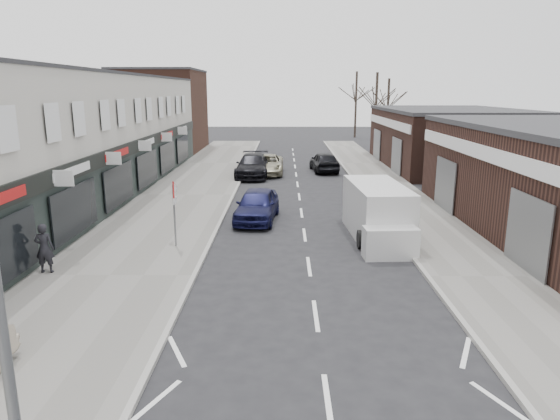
{
  "coord_description": "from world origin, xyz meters",
  "views": [
    {
      "loc": [
        -0.89,
        -6.92,
        6.16
      ],
      "look_at": [
        -1.02,
        7.85,
        2.6
      ],
      "focal_mm": 32.0,
      "sensor_mm": 36.0,
      "label": 1
    }
  ],
  "objects_px": {
    "parked_car_left_c": "(267,164)",
    "parked_car_right_a": "(363,192)",
    "white_van": "(378,213)",
    "warning_sign": "(174,195)",
    "parked_car_right_b": "(324,162)",
    "parked_car_left_b": "(253,166)",
    "parked_car_left_a": "(257,205)",
    "pedestrian": "(44,248)"
  },
  "relations": [
    {
      "from": "parked_car_left_c",
      "to": "parked_car_right_a",
      "type": "relative_size",
      "value": 1.34
    },
    {
      "from": "white_van",
      "to": "parked_car_left_c",
      "type": "xyz_separation_m",
      "value": [
        -5.28,
        16.58,
        -0.35
      ]
    },
    {
      "from": "warning_sign",
      "to": "parked_car_right_b",
      "type": "distance_m",
      "value": 20.74
    },
    {
      "from": "white_van",
      "to": "parked_car_left_b",
      "type": "bearing_deg",
      "value": 108.7
    },
    {
      "from": "parked_car_left_a",
      "to": "parked_car_left_c",
      "type": "bearing_deg",
      "value": 95.66
    },
    {
      "from": "warning_sign",
      "to": "parked_car_left_b",
      "type": "bearing_deg",
      "value": 83.35
    },
    {
      "from": "pedestrian",
      "to": "parked_car_left_c",
      "type": "height_order",
      "value": "pedestrian"
    },
    {
      "from": "white_van",
      "to": "parked_car_right_a",
      "type": "distance_m",
      "value": 6.74
    },
    {
      "from": "parked_car_left_c",
      "to": "parked_car_left_a",
      "type": "bearing_deg",
      "value": -89.58
    },
    {
      "from": "white_van",
      "to": "parked_car_right_b",
      "type": "bearing_deg",
      "value": 89.39
    },
    {
      "from": "pedestrian",
      "to": "parked_car_right_b",
      "type": "xyz_separation_m",
      "value": [
        11.17,
        22.32,
        -0.2
      ]
    },
    {
      "from": "parked_car_left_c",
      "to": "pedestrian",
      "type": "bearing_deg",
      "value": -107.3
    },
    {
      "from": "pedestrian",
      "to": "parked_car_left_c",
      "type": "xyz_separation_m",
      "value": [
        6.77,
        21.18,
        -0.25
      ]
    },
    {
      "from": "parked_car_right_b",
      "to": "white_van",
      "type": "bearing_deg",
      "value": 87.49
    },
    {
      "from": "warning_sign",
      "to": "parked_car_left_c",
      "type": "height_order",
      "value": "warning_sign"
    },
    {
      "from": "parked_car_left_a",
      "to": "parked_car_left_c",
      "type": "distance_m",
      "value": 13.74
    },
    {
      "from": "white_van",
      "to": "pedestrian",
      "type": "distance_m",
      "value": 12.9
    },
    {
      "from": "white_van",
      "to": "parked_car_left_c",
      "type": "relative_size",
      "value": 1.14
    },
    {
      "from": "parked_car_left_b",
      "to": "parked_car_left_c",
      "type": "distance_m",
      "value": 1.56
    },
    {
      "from": "white_van",
      "to": "parked_car_left_b",
      "type": "distance_m",
      "value": 16.6
    },
    {
      "from": "parked_car_right_a",
      "to": "white_van",
      "type": "bearing_deg",
      "value": 85.14
    },
    {
      "from": "parked_car_left_a",
      "to": "parked_car_right_a",
      "type": "distance_m",
      "value": 6.9
    },
    {
      "from": "white_van",
      "to": "parked_car_left_b",
      "type": "height_order",
      "value": "white_van"
    },
    {
      "from": "warning_sign",
      "to": "parked_car_left_c",
      "type": "xyz_separation_m",
      "value": [
        2.96,
        18.2,
        -1.47
      ]
    },
    {
      "from": "parked_car_right_a",
      "to": "parked_car_right_b",
      "type": "height_order",
      "value": "parked_car_right_b"
    },
    {
      "from": "pedestrian",
      "to": "parked_car_left_a",
      "type": "xyz_separation_m",
      "value": [
        6.77,
        7.43,
        -0.2
      ]
    },
    {
      "from": "parked_car_left_a",
      "to": "warning_sign",
      "type": "bearing_deg",
      "value": -117.93
    },
    {
      "from": "warning_sign",
      "to": "parked_car_left_a",
      "type": "height_order",
      "value": "warning_sign"
    },
    {
      "from": "warning_sign",
      "to": "parked_car_right_a",
      "type": "xyz_separation_m",
      "value": [
        8.66,
        8.34,
        -1.56
      ]
    },
    {
      "from": "pedestrian",
      "to": "parked_car_left_a",
      "type": "height_order",
      "value": "pedestrian"
    },
    {
      "from": "white_van",
      "to": "warning_sign",
      "type": "bearing_deg",
      "value": -172.31
    },
    {
      "from": "white_van",
      "to": "pedestrian",
      "type": "height_order",
      "value": "white_van"
    },
    {
      "from": "warning_sign",
      "to": "white_van",
      "type": "xyz_separation_m",
      "value": [
        8.24,
        1.62,
        -1.13
      ]
    },
    {
      "from": "pedestrian",
      "to": "parked_car_left_a",
      "type": "bearing_deg",
      "value": -134.99
    },
    {
      "from": "parked_car_left_a",
      "to": "parked_car_left_b",
      "type": "bearing_deg",
      "value": 100.12
    },
    {
      "from": "parked_car_left_a",
      "to": "parked_car_right_b",
      "type": "bearing_deg",
      "value": 79.19
    },
    {
      "from": "pedestrian",
      "to": "parked_car_right_a",
      "type": "distance_m",
      "value": 16.85
    },
    {
      "from": "pedestrian",
      "to": "parked_car_left_c",
      "type": "bearing_deg",
      "value": -110.39
    },
    {
      "from": "warning_sign",
      "to": "white_van",
      "type": "bearing_deg",
      "value": 11.15
    },
    {
      "from": "white_van",
      "to": "parked_car_right_b",
      "type": "xyz_separation_m",
      "value": [
        -0.88,
        17.72,
        -0.3
      ]
    },
    {
      "from": "white_van",
      "to": "parked_car_right_a",
      "type": "height_order",
      "value": "white_van"
    },
    {
      "from": "pedestrian",
      "to": "parked_car_left_b",
      "type": "bearing_deg",
      "value": -108.84
    }
  ]
}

